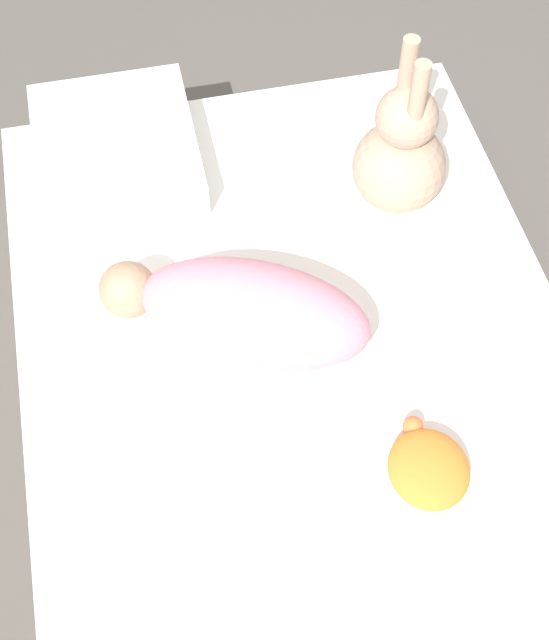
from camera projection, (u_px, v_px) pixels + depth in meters
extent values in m
plane|color=#514C47|center=(292.00, 385.00, 1.87)|extent=(12.00, 12.00, 0.00)
cube|color=white|center=(293.00, 359.00, 1.79)|extent=(1.34, 1.04, 0.21)
ellipsoid|color=pink|center=(255.00, 313.00, 1.62)|extent=(0.38, 0.48, 0.17)
sphere|color=tan|center=(128.00, 290.00, 1.66)|extent=(0.11, 0.11, 0.11)
cube|color=white|center=(116.00, 148.00, 1.92)|extent=(0.39, 0.34, 0.08)
sphere|color=tan|center=(399.00, 167.00, 1.81)|extent=(0.19, 0.19, 0.19)
sphere|color=tan|center=(407.00, 117.00, 1.70)|extent=(0.12, 0.12, 0.12)
cylinder|color=tan|center=(419.00, 90.00, 1.60)|extent=(0.03, 0.03, 0.12)
cylinder|color=tan|center=(408.00, 66.00, 1.64)|extent=(0.03, 0.03, 0.12)
ellipsoid|color=orange|center=(429.00, 469.00, 1.51)|extent=(0.15, 0.14, 0.06)
sphere|color=orange|center=(413.00, 426.00, 1.56)|extent=(0.04, 0.04, 0.04)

